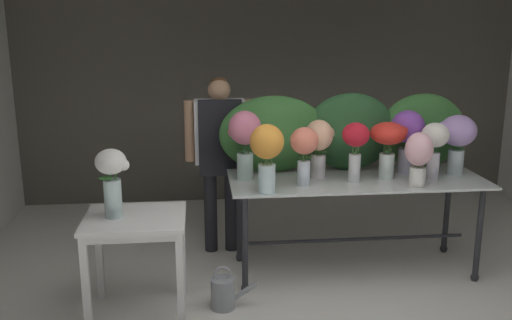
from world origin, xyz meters
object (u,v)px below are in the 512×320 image
(vase_violet_tulips, at_px, (407,134))
(vase_lilac_carnations, at_px, (457,136))
(vase_sunset_hydrangea, at_px, (267,151))
(vase_peach_roses, at_px, (319,142))
(watering_can, at_px, (224,292))
(florist, at_px, (220,146))
(vase_coral_snapdragons, at_px, (304,148))
(vase_blush_freesia, at_px, (418,155))
(display_table_glass, at_px, (356,193))
(vase_ivory_anemones, at_px, (434,143))
(vase_rosy_peonies, at_px, (245,137))
(vase_scarlet_ranunculus, at_px, (388,141))
(vase_crimson_dahlias, at_px, (355,143))
(vase_white_roses_tall, at_px, (112,178))
(side_table_white, at_px, (135,230))

(vase_violet_tulips, distance_m, vase_lilac_carnations, 0.42)
(vase_sunset_hydrangea, bearing_deg, vase_peach_roses, 37.76)
(vase_lilac_carnations, height_order, watering_can, vase_lilac_carnations)
(florist, distance_m, vase_violet_tulips, 1.65)
(vase_lilac_carnations, bearing_deg, watering_can, -163.95)
(vase_coral_snapdragons, relative_size, vase_peach_roses, 0.96)
(vase_peach_roses, xyz_separation_m, vase_blush_freesia, (0.72, -0.34, -0.05))
(florist, height_order, vase_blush_freesia, florist)
(display_table_glass, distance_m, florist, 1.29)
(vase_ivory_anemones, relative_size, vase_rosy_peonies, 0.83)
(vase_scarlet_ranunculus, xyz_separation_m, vase_crimson_dahlias, (-0.30, -0.07, 0.00))
(vase_coral_snapdragons, xyz_separation_m, vase_violet_tulips, (0.93, 0.27, 0.04))
(vase_blush_freesia, bearing_deg, vase_peach_roses, 154.90)
(vase_sunset_hydrangea, distance_m, vase_rosy_peonies, 0.41)
(vase_peach_roses, xyz_separation_m, vase_scarlet_ranunculus, (0.55, -0.09, 0.02))
(vase_peach_roses, height_order, vase_sunset_hydrangea, vase_sunset_hydrangea)
(vase_ivory_anemones, distance_m, vase_violet_tulips, 0.27)
(display_table_glass, distance_m, vase_blush_freesia, 0.63)
(florist, relative_size, vase_ivory_anemones, 3.42)
(florist, relative_size, vase_blush_freesia, 3.74)
(vase_coral_snapdragons, height_order, vase_lilac_carnations, vase_lilac_carnations)
(vase_peach_roses, bearing_deg, watering_can, -144.13)
(display_table_glass, distance_m, vase_violet_tulips, 0.67)
(vase_violet_tulips, height_order, vase_blush_freesia, vase_violet_tulips)
(vase_coral_snapdragons, height_order, vase_scarlet_ranunculus, vase_scarlet_ranunculus)
(vase_violet_tulips, bearing_deg, vase_sunset_hydrangea, -161.08)
(florist, height_order, watering_can, florist)
(vase_rosy_peonies, bearing_deg, vase_ivory_anemones, -6.38)
(display_table_glass, relative_size, vase_ivory_anemones, 4.47)
(vase_ivory_anemones, height_order, vase_lilac_carnations, vase_lilac_carnations)
(vase_lilac_carnations, bearing_deg, vase_peach_roses, 178.71)
(vase_sunset_hydrangea, xyz_separation_m, vase_crimson_dahlias, (0.74, 0.21, -0.01))
(vase_blush_freesia, bearing_deg, vase_rosy_peonies, 165.50)
(vase_scarlet_ranunculus, relative_size, watering_can, 1.35)
(vase_peach_roses, relative_size, vase_blush_freesia, 1.12)
(vase_ivory_anemones, distance_m, vase_sunset_hydrangea, 1.42)
(vase_lilac_carnations, relative_size, vase_white_roses_tall, 1.04)
(vase_crimson_dahlias, bearing_deg, vase_sunset_hydrangea, -164.21)
(vase_coral_snapdragons, xyz_separation_m, vase_scarlet_ranunculus, (0.72, 0.12, 0.01))
(vase_crimson_dahlias, xyz_separation_m, vase_white_roses_tall, (-1.86, -0.47, -0.10))
(vase_peach_roses, bearing_deg, side_table_white, -156.62)
(vase_peach_roses, bearing_deg, vase_coral_snapdragons, -128.02)
(vase_ivory_anemones, height_order, watering_can, vase_ivory_anemones)
(side_table_white, distance_m, watering_can, 0.82)
(vase_ivory_anemones, distance_m, vase_peach_roses, 0.93)
(vase_white_roses_tall, bearing_deg, vase_crimson_dahlias, 14.08)
(florist, xyz_separation_m, vase_white_roses_tall, (-0.80, -1.14, 0.04))
(vase_sunset_hydrangea, bearing_deg, vase_violet_tulips, 18.92)
(vase_ivory_anemones, bearing_deg, vase_rosy_peonies, 173.62)
(vase_ivory_anemones, height_order, vase_rosy_peonies, vase_rosy_peonies)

